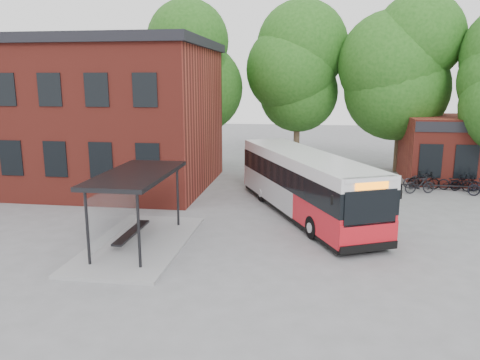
# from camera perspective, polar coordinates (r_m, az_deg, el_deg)

# --- Properties ---
(ground) EXTENTS (100.00, 100.00, 0.00)m
(ground) POSITION_cam_1_polar(r_m,az_deg,el_deg) (18.61, 2.18, -7.57)
(ground) COLOR slate
(station_building) EXTENTS (18.40, 10.40, 8.50)m
(station_building) POSITION_cam_1_polar(r_m,az_deg,el_deg) (30.38, -21.13, 7.51)
(station_building) COLOR maroon
(station_building) RESTS_ON ground
(bus_shelter) EXTENTS (3.60, 7.00, 2.90)m
(bus_shelter) POSITION_cam_1_polar(r_m,az_deg,el_deg) (18.26, -12.34, -3.47)
(bus_shelter) COLOR black
(bus_shelter) RESTS_ON ground
(bike_rail) EXTENTS (5.20, 0.10, 0.38)m
(bike_rail) POSITION_cam_1_polar(r_m,az_deg,el_deg) (29.06, 22.95, -0.93)
(bike_rail) COLOR black
(bike_rail) RESTS_ON ground
(tree_0) EXTENTS (7.92, 7.92, 11.00)m
(tree_0) POSITION_cam_1_polar(r_m,az_deg,el_deg) (34.34, -4.96, 10.80)
(tree_0) COLOR #1E5015
(tree_0) RESTS_ON ground
(tree_1) EXTENTS (7.92, 7.92, 10.40)m
(tree_1) POSITION_cam_1_polar(r_m,az_deg,el_deg) (34.45, 7.04, 10.26)
(tree_1) COLOR #1E5015
(tree_1) RESTS_ON ground
(tree_2) EXTENTS (7.92, 7.92, 11.00)m
(tree_2) POSITION_cam_1_polar(r_m,az_deg,el_deg) (34.00, 19.07, 10.18)
(tree_2) COLOR #1E5015
(tree_2) RESTS_ON ground
(city_bus) EXTENTS (7.05, 11.50, 2.93)m
(city_bus) POSITION_cam_1_polar(r_m,az_deg,el_deg) (22.12, 7.82, -0.54)
(city_bus) COLOR red
(city_bus) RESTS_ON ground
(bicycle_0) EXTENTS (1.87, 1.06, 0.93)m
(bicycle_0) POSITION_cam_1_polar(r_m,az_deg,el_deg) (27.51, 17.53, -0.63)
(bicycle_0) COLOR black
(bicycle_0) RESTS_ON ground
(bicycle_1) EXTENTS (1.80, 0.89, 1.04)m
(bicycle_1) POSITION_cam_1_polar(r_m,az_deg,el_deg) (28.07, 21.06, -0.52)
(bicycle_1) COLOR black
(bicycle_1) RESTS_ON ground
(bicycle_2) EXTENTS (1.87, 1.09, 0.93)m
(bicycle_2) POSITION_cam_1_polar(r_m,az_deg,el_deg) (29.59, 20.79, 0.01)
(bicycle_2) COLOR black
(bicycle_2) RESTS_ON ground
(bicycle_3) EXTENTS (1.82, 0.70, 1.06)m
(bicycle_3) POSITION_cam_1_polar(r_m,az_deg,el_deg) (29.33, 21.51, -0.01)
(bicycle_3) COLOR black
(bicycle_3) RESTS_ON ground
(bicycle_4) EXTENTS (2.01, 1.09, 1.00)m
(bicycle_4) POSITION_cam_1_polar(r_m,az_deg,el_deg) (29.61, 24.82, -0.25)
(bicycle_4) COLOR black
(bicycle_4) RESTS_ON ground
(bicycle_5) EXTENTS (1.62, 0.57, 0.96)m
(bicycle_5) POSITION_cam_1_polar(r_m,az_deg,el_deg) (29.71, 25.69, -0.33)
(bicycle_5) COLOR black
(bicycle_5) RESTS_ON ground
(bicycle_6) EXTENTS (1.69, 0.83, 0.85)m
(bicycle_6) POSITION_cam_1_polar(r_m,az_deg,el_deg) (30.11, 25.81, -0.29)
(bicycle_6) COLOR black
(bicycle_6) RESTS_ON ground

